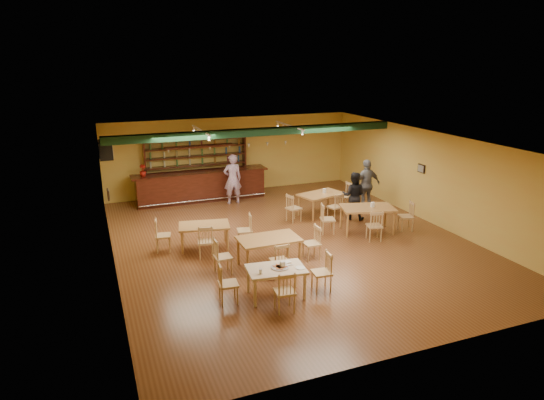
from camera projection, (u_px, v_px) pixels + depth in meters
name	position (u px, v px, depth m)	size (l,w,h in m)	color
floor	(290.00, 241.00, 14.29)	(12.00, 12.00, 0.00)	brown
ceiling_beam	(258.00, 132.00, 15.96)	(10.00, 0.30, 0.25)	black
track_rail_left	(201.00, 130.00, 15.85)	(0.05, 2.50, 0.05)	white
track_rail_right	(289.00, 126.00, 16.97)	(0.05, 2.50, 0.05)	white
ac_unit	(106.00, 150.00, 15.70)	(0.34, 0.70, 0.48)	white
picture_left	(108.00, 194.00, 12.97)	(0.04, 0.34, 0.28)	black
picture_right	(421.00, 168.00, 15.97)	(0.04, 0.34, 0.28)	black
bar_counter	(201.00, 186.00, 18.21)	(5.12, 0.85, 1.13)	#32130A
back_bar_hutch	(197.00, 168.00, 18.61)	(3.96, 0.40, 2.28)	#32130A
poinsettia	(143.00, 170.00, 17.25)	(0.24, 0.24, 0.43)	#A7180F
dining_table_a	(205.00, 236.00, 13.68)	(1.41, 0.85, 0.71)	#AC763D
dining_table_b	(321.00, 204.00, 16.59)	(1.52, 0.91, 0.76)	#AC763D
dining_table_c	(269.00, 252.00, 12.47)	(1.58, 0.95, 0.79)	#AC763D
dining_table_d	(367.00, 219.00, 14.95)	(1.61, 0.97, 0.81)	#AC763D
near_table	(276.00, 282.00, 10.90)	(1.30, 0.84, 0.70)	#CDB08A
pizza_tray	(280.00, 267.00, 10.83)	(0.40, 0.40, 0.01)	silver
parmesan_shaker	(261.00, 271.00, 10.51)	(0.07, 0.07, 0.11)	#EAE5C6
napkin_stack	(286.00, 262.00, 11.07)	(0.20, 0.15, 0.03)	white
pizza_server	(285.00, 265.00, 10.92)	(0.32, 0.09, 0.00)	silver
side_plate	(300.00, 268.00, 10.81)	(0.22, 0.22, 0.01)	white
patron_bar	(233.00, 179.00, 17.72)	(0.68, 0.45, 1.87)	#7B4392
patron_right_a	(353.00, 196.00, 16.03)	(0.79, 0.61, 1.62)	black
patron_right_b	(367.00, 185.00, 17.01)	(1.07, 0.45, 1.82)	slate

